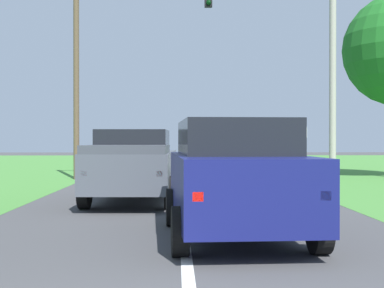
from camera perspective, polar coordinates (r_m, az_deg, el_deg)
ground_plane at (r=14.05m, az=-1.11°, el=-6.37°), size 120.00×120.00×0.00m
red_suv_near at (r=9.09m, az=4.62°, el=-3.43°), size 2.42×4.51×2.00m
pickup_truck_lead at (r=14.43m, az=-6.19°, el=-2.20°), size 2.43×5.54×1.93m
traffic_light at (r=23.25m, az=-8.76°, el=10.50°), size 6.36×0.40×8.95m
keep_moving_sign at (r=21.31m, az=11.42°, el=-0.05°), size 0.60×0.09×2.33m
crossing_suv_far at (r=24.01m, az=6.43°, el=-1.32°), size 4.52×2.09×1.78m
utility_pole_right at (r=22.94m, az=14.83°, el=7.41°), size 0.28×0.28×8.93m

